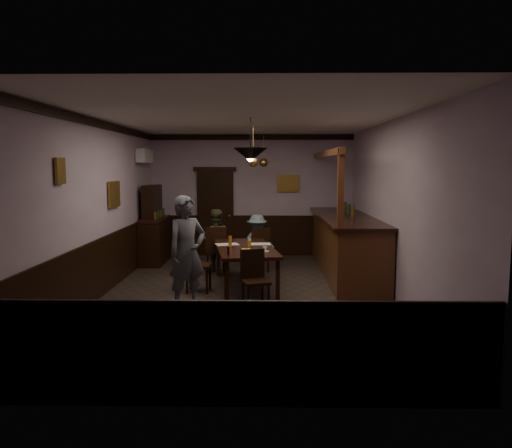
{
  "coord_description": "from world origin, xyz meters",
  "views": [
    {
      "loc": [
        0.33,
        -8.37,
        2.2
      ],
      "look_at": [
        0.17,
        0.81,
        1.15
      ],
      "focal_mm": 35.0,
      "sensor_mm": 36.0,
      "label": 1
    }
  ],
  "objects_px": {
    "coffee_cup": "(265,249)",
    "sideboard": "(154,232)",
    "soda_can": "(249,244)",
    "bar_counter": "(344,242)",
    "pendant_iron": "(250,155)",
    "pendant_brass_mid": "(253,162)",
    "person_seated_right": "(257,242)",
    "pendant_brass_far": "(264,163)",
    "chair_near": "(254,276)",
    "person_seated_left": "(215,240)",
    "chair_side": "(194,261)",
    "chair_far_left": "(216,248)",
    "dining_table": "(245,250)",
    "person_standing": "(187,253)",
    "chair_far_right": "(259,248)"
  },
  "relations": [
    {
      "from": "dining_table",
      "to": "chair_side",
      "type": "bearing_deg",
      "value": -159.74
    },
    {
      "from": "chair_far_left",
      "to": "pendant_brass_mid",
      "type": "bearing_deg",
      "value": 149.11
    },
    {
      "from": "chair_near",
      "to": "person_seated_left",
      "type": "height_order",
      "value": "person_seated_left"
    },
    {
      "from": "sideboard",
      "to": "pendant_iron",
      "type": "xyz_separation_m",
      "value": [
        2.3,
        -3.13,
        1.68
      ]
    },
    {
      "from": "chair_near",
      "to": "person_seated_right",
      "type": "xyz_separation_m",
      "value": [
        -0.0,
        2.91,
        0.1
      ]
    },
    {
      "from": "pendant_iron",
      "to": "pendant_brass_far",
      "type": "distance_m",
      "value": 3.12
    },
    {
      "from": "person_standing",
      "to": "sideboard",
      "type": "distance_m",
      "value": 3.98
    },
    {
      "from": "person_standing",
      "to": "pendant_iron",
      "type": "bearing_deg",
      "value": -8.84
    },
    {
      "from": "chair_far_left",
      "to": "sideboard",
      "type": "bearing_deg",
      "value": -44.06
    },
    {
      "from": "chair_far_right",
      "to": "sideboard",
      "type": "distance_m",
      "value": 2.64
    },
    {
      "from": "pendant_iron",
      "to": "pendant_brass_mid",
      "type": "distance_m",
      "value": 1.63
    },
    {
      "from": "soda_can",
      "to": "bar_counter",
      "type": "height_order",
      "value": "bar_counter"
    },
    {
      "from": "soda_can",
      "to": "pendant_iron",
      "type": "height_order",
      "value": "pendant_iron"
    },
    {
      "from": "pendant_brass_far",
      "to": "coffee_cup",
      "type": "bearing_deg",
      "value": -89.35
    },
    {
      "from": "pendant_iron",
      "to": "pendant_brass_far",
      "type": "relative_size",
      "value": 0.88
    },
    {
      "from": "chair_near",
      "to": "pendant_brass_mid",
      "type": "height_order",
      "value": "pendant_brass_mid"
    },
    {
      "from": "person_seated_left",
      "to": "sideboard",
      "type": "bearing_deg",
      "value": -42.69
    },
    {
      "from": "chair_far_left",
      "to": "pendant_iron",
      "type": "xyz_separation_m",
      "value": [
        0.78,
        -1.97,
        1.86
      ]
    },
    {
      "from": "sideboard",
      "to": "chair_far_right",
      "type": "bearing_deg",
      "value": -22.59
    },
    {
      "from": "chair_far_right",
      "to": "coffee_cup",
      "type": "height_order",
      "value": "chair_far_right"
    },
    {
      "from": "person_seated_right",
      "to": "sideboard",
      "type": "relative_size",
      "value": 0.67
    },
    {
      "from": "chair_far_right",
      "to": "pendant_brass_far",
      "type": "height_order",
      "value": "pendant_brass_far"
    },
    {
      "from": "soda_can",
      "to": "dining_table",
      "type": "bearing_deg",
      "value": 154.94
    },
    {
      "from": "coffee_cup",
      "to": "pendant_iron",
      "type": "relative_size",
      "value": 0.11
    },
    {
      "from": "chair_side",
      "to": "pendant_brass_mid",
      "type": "bearing_deg",
      "value": -38.81
    },
    {
      "from": "person_seated_left",
      "to": "pendant_iron",
      "type": "height_order",
      "value": "pendant_iron"
    },
    {
      "from": "coffee_cup",
      "to": "bar_counter",
      "type": "relative_size",
      "value": 0.02
    },
    {
      "from": "soda_can",
      "to": "pendant_brass_mid",
      "type": "height_order",
      "value": "pendant_brass_mid"
    },
    {
      "from": "person_seated_left",
      "to": "bar_counter",
      "type": "height_order",
      "value": "bar_counter"
    },
    {
      "from": "dining_table",
      "to": "coffee_cup",
      "type": "distance_m",
      "value": 0.61
    },
    {
      "from": "chair_side",
      "to": "bar_counter",
      "type": "height_order",
      "value": "bar_counter"
    },
    {
      "from": "person_standing",
      "to": "chair_side",
      "type": "bearing_deg",
      "value": 51.59
    },
    {
      "from": "person_seated_right",
      "to": "sideboard",
      "type": "distance_m",
      "value": 2.49
    },
    {
      "from": "coffee_cup",
      "to": "sideboard",
      "type": "height_order",
      "value": "sideboard"
    },
    {
      "from": "chair_side",
      "to": "person_seated_left",
      "type": "xyz_separation_m",
      "value": [
        0.2,
        1.79,
        0.11
      ]
    },
    {
      "from": "dining_table",
      "to": "pendant_brass_mid",
      "type": "bearing_deg",
      "value": 80.84
    },
    {
      "from": "chair_far_left",
      "to": "chair_side",
      "type": "bearing_deg",
      "value": 74.07
    },
    {
      "from": "chair_far_left",
      "to": "chair_side",
      "type": "relative_size",
      "value": 0.98
    },
    {
      "from": "chair_far_left",
      "to": "coffee_cup",
      "type": "xyz_separation_m",
      "value": [
        1.01,
        -1.66,
        0.26
      ]
    },
    {
      "from": "dining_table",
      "to": "person_standing",
      "type": "distance_m",
      "value": 1.64
    },
    {
      "from": "chair_far_right",
      "to": "person_seated_left",
      "type": "relative_size",
      "value": 0.71
    },
    {
      "from": "person_standing",
      "to": "pendant_brass_mid",
      "type": "relative_size",
      "value": 2.18
    },
    {
      "from": "chair_far_left",
      "to": "chair_far_right",
      "type": "distance_m",
      "value": 0.91
    },
    {
      "from": "chair_far_right",
      "to": "person_seated_right",
      "type": "bearing_deg",
      "value": -96.05
    },
    {
      "from": "chair_far_right",
      "to": "pendant_iron",
      "type": "height_order",
      "value": "pendant_iron"
    },
    {
      "from": "chair_near",
      "to": "pendant_brass_far",
      "type": "relative_size",
      "value": 1.13
    },
    {
      "from": "pendant_iron",
      "to": "pendant_brass_far",
      "type": "bearing_deg",
      "value": 86.19
    },
    {
      "from": "coffee_cup",
      "to": "bar_counter",
      "type": "distance_m",
      "value": 2.45
    },
    {
      "from": "coffee_cup",
      "to": "chair_far_left",
      "type": "bearing_deg",
      "value": 112.38
    },
    {
      "from": "chair_far_left",
      "to": "person_seated_right",
      "type": "distance_m",
      "value": 0.95
    }
  ]
}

